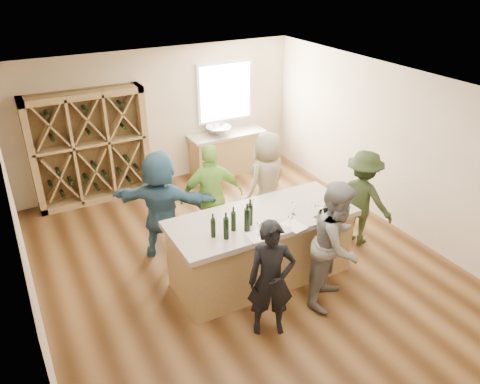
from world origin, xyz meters
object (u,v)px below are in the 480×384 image
wine_bottle_c (233,221)px  wine_bottle_d (247,220)px  sink (219,130)px  wine_bottle_b (226,228)px  person_near_left (271,280)px  person_server (362,198)px  wine_bottle_e (250,215)px  person_near_right (336,244)px  person_far_right (267,180)px  person_far_mid (212,196)px  person_far_left (161,205)px  wine_bottle_a (213,228)px  tasting_counter_base (261,250)px  wine_rack (90,148)px

wine_bottle_c → wine_bottle_d: 0.18m
sink → wine_bottle_b: size_ratio=1.76×
person_near_left → person_server: bearing=48.2°
sink → wine_bottle_e: wine_bottle_e is taller
wine_bottle_b → person_near_right: size_ratio=0.17×
sink → person_near_left: bearing=-108.6°
sink → person_far_right: 2.37m
person_near_right → person_far_right: (0.26, 2.22, -0.05)m
wine_bottle_b → person_far_mid: size_ratio=0.17×
wine_bottle_b → person_near_left: bearing=-71.3°
wine_bottle_d → wine_bottle_e: bearing=46.2°
wine_bottle_c → person_far_left: bearing=109.8°
wine_bottle_a → person_far_mid: person_far_mid is taller
sink → person_server: person_server is taller
person_far_mid → wine_bottle_e: bearing=99.9°
person_near_right → person_far_mid: (-0.86, 2.11, -0.03)m
person_near_right → person_server: (1.32, 0.98, -0.09)m
wine_bottle_a → person_server: 2.85m
wine_bottle_c → wine_bottle_d: wine_bottle_d is taller
wine_bottle_e → person_near_right: size_ratio=0.17×
sink → tasting_counter_base: bearing=-106.8°
wine_bottle_e → person_far_right: (1.17, 1.45, -0.36)m
sink → wine_bottle_a: (-1.96, -3.85, 0.20)m
wine_bottle_a → person_far_mid: bearing=65.5°
sink → wine_bottle_a: wine_bottle_a is taller
person_far_mid → wine_bottle_c: bearing=88.8°
wine_rack → person_far_mid: (1.37, -2.54, -0.21)m
person_far_left → person_far_mid: bearing=-150.8°
wine_bottle_a → wine_bottle_c: (0.31, 0.01, 0.01)m
wine_bottle_e → person_far_right: 1.90m
wine_bottle_a → wine_bottle_e: bearing=3.9°
sink → person_far_left: 3.23m
wine_rack → person_near_left: (1.12, -4.77, -0.29)m
wine_bottle_a → wine_bottle_b: 0.18m
wine_bottle_b → person_near_left: 0.88m
person_far_left → person_near_left: bearing=139.2°
tasting_counter_base → person_near_right: size_ratio=1.41×
person_server → person_far_left: bearing=43.8°
wine_rack → wine_bottle_d: wine_rack is taller
sink → person_far_mid: person_far_mid is taller
wine_bottle_b → person_near_right: 1.52m
person_near_left → person_far_right: person_far_right is taller
sink → wine_bottle_b: wine_bottle_b is taller
tasting_counter_base → wine_bottle_b: 1.06m
person_far_left → wine_bottle_c: bearing=144.7°
wine_bottle_c → person_near_right: person_near_right is taller
wine_bottle_d → person_far_mid: size_ratio=0.18×
wine_bottle_d → person_near_left: bearing=-96.5°
tasting_counter_base → wine_bottle_a: bearing=-169.2°
person_far_mid → person_far_right: person_far_mid is taller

